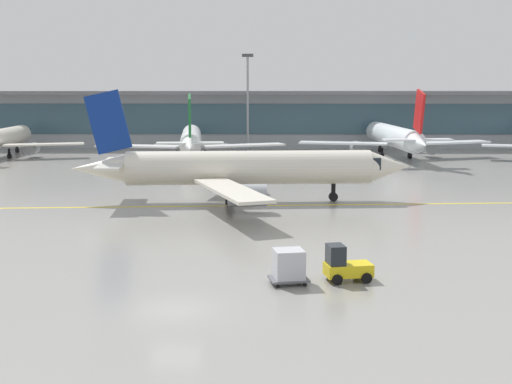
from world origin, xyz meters
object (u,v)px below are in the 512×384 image
(gate_airplane_3, at_px, (394,137))
(apron_light_mast_1, at_px, (248,99))
(gate_airplane_2, at_px, (191,140))
(baggage_tug, at_px, (344,265))
(taxiing_regional_jet, at_px, (245,169))
(cargo_dolly_lead, at_px, (289,265))

(gate_airplane_3, distance_m, apron_light_mast_1, 24.25)
(gate_airplane_2, distance_m, baggage_tug, 63.31)
(gate_airplane_2, relative_size, apron_light_mast_1, 1.88)
(baggage_tug, bearing_deg, gate_airplane_3, 66.46)
(taxiing_regional_jet, bearing_deg, gate_airplane_2, 99.73)
(taxiing_regional_jet, distance_m, baggage_tug, 27.00)
(baggage_tug, bearing_deg, taxiing_regional_jet, 92.68)
(gate_airplane_3, bearing_deg, taxiing_regional_jet, 147.24)
(gate_airplane_2, height_order, cargo_dolly_lead, gate_airplane_2)
(gate_airplane_2, height_order, apron_light_mast_1, apron_light_mast_1)
(cargo_dolly_lead, xyz_separation_m, apron_light_mast_1, (-4.08, 74.98, 7.37))
(cargo_dolly_lead, bearing_deg, taxiing_regional_jet, 85.84)
(gate_airplane_2, distance_m, apron_light_mast_1, 16.06)
(cargo_dolly_lead, relative_size, apron_light_mast_1, 0.15)
(gate_airplane_3, bearing_deg, gate_airplane_2, 92.47)
(gate_airplane_2, bearing_deg, baggage_tug, -171.67)
(gate_airplane_2, distance_m, cargo_dolly_lead, 63.23)
(gate_airplane_2, distance_m, gate_airplane_3, 29.78)
(gate_airplane_2, relative_size, cargo_dolly_lead, 12.27)
(cargo_dolly_lead, bearing_deg, gate_airplane_3, 63.98)
(gate_airplane_3, relative_size, cargo_dolly_lead, 13.00)
(cargo_dolly_lead, bearing_deg, baggage_tug, -0.00)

